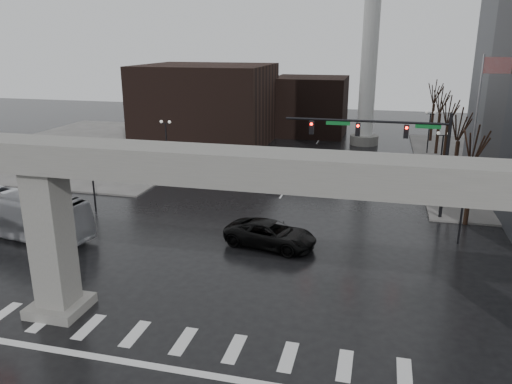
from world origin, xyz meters
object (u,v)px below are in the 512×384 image
Objects in this scene: signal_mast_arm at (394,141)px; pickup_truck at (271,234)px; far_car at (278,177)px; city_bus at (19,213)px.

pickup_truck is at bearing -132.37° from signal_mast_arm.
signal_mast_arm is 2.89× the size of far_car.
city_bus is at bearing 109.21° from pickup_truck.
signal_mast_arm reaches higher than city_bus.
pickup_truck is 14.49m from far_car.
pickup_truck is (-7.53, -8.26, -4.99)m from signal_mast_arm.
signal_mast_arm is 27.27m from city_bus.
city_bus is at bearing -156.97° from signal_mast_arm.
city_bus reaches higher than far_car.
pickup_truck is at bearing -71.24° from city_bus.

